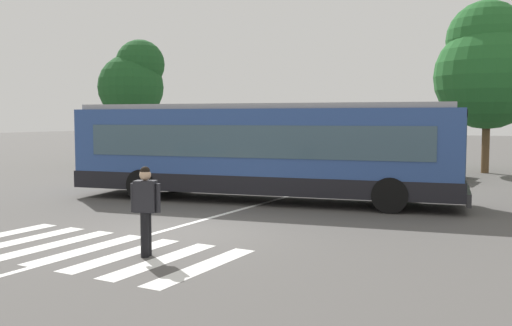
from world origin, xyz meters
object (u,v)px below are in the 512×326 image
Objects in this scene: parked_car_charcoal at (369,159)px; background_tree_left at (134,81)px; pedestrian_crossing_street at (146,206)px; background_tree_right at (487,66)px; city_transit_bus at (262,151)px; parked_car_red at (313,157)px; parked_car_black at (430,162)px; parked_car_white at (258,155)px.

background_tree_left is at bearing -177.66° from parked_car_charcoal.
pedestrian_crossing_street is 0.21× the size of background_tree_right.
city_transit_bus reaches higher than parked_car_red.
parked_car_black is (5.53, -0.31, 0.00)m from parked_car_red.
parked_car_charcoal is 1.01× the size of parked_car_black.
pedestrian_crossing_street is 21.49m from background_tree_right.
parked_car_white is 8.84m from background_tree_left.
parked_car_black is (1.81, 16.35, -0.20)m from pedestrian_crossing_street.
pedestrian_crossing_street is 17.07m from parked_car_red.
background_tree_left reaches higher than city_transit_bus.
parked_car_red is at bearing -149.76° from background_tree_right.
city_transit_bus is 9.60m from parked_car_charcoal.
parked_car_white is at bearing 178.89° from parked_car_black.
parked_car_red is at bearing 176.76° from parked_car_black.
background_tree_left is (-12.97, 9.00, 3.11)m from city_transit_bus.
parked_car_white is (-5.05, 8.99, -0.82)m from city_transit_bus.
parked_car_white is at bearing -0.05° from background_tree_left.
background_tree_left is (-14.50, 16.52, 3.73)m from pedestrian_crossing_street.
parked_car_charcoal is 2.97m from parked_car_black.
parked_car_red is at bearing 0.76° from background_tree_left.
city_transit_bus is 16.09m from background_tree_left.
pedestrian_crossing_street is at bearing -48.72° from background_tree_left.
parked_car_charcoal is 7.27m from background_tree_right.
parked_car_black is at bearing 69.25° from city_transit_bus.
pedestrian_crossing_street is 17.77m from parked_car_white.
parked_car_white is 11.71m from background_tree_right.
background_tree_left is (-10.78, -0.14, 3.93)m from parked_car_red.
parked_car_red is at bearing 3.00° from parked_car_white.
background_tree_left reaches higher than parked_car_white.
parked_car_red is (-3.72, 16.66, -0.20)m from pedestrian_crossing_street.
parked_car_red is 11.48m from background_tree_left.
background_tree_right is (1.60, 4.47, 4.31)m from parked_car_black.
background_tree_left reaches higher than parked_car_red.
parked_car_charcoal is at bearing -140.09° from background_tree_right.
parked_car_red is 2.68m from parked_car_charcoal.
parked_car_white is 1.00× the size of parked_car_red.
city_transit_bus is 2.73× the size of parked_car_white.
parked_car_white and parked_car_charcoal have the same top height.
city_transit_bus is 7.30× the size of pedestrian_crossing_street.
pedestrian_crossing_street is 0.38× the size of parked_car_charcoal.
background_tree_left is (-16.31, 0.17, 3.93)m from parked_car_black.
parked_car_red is (2.86, 0.15, 0.00)m from parked_car_white.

